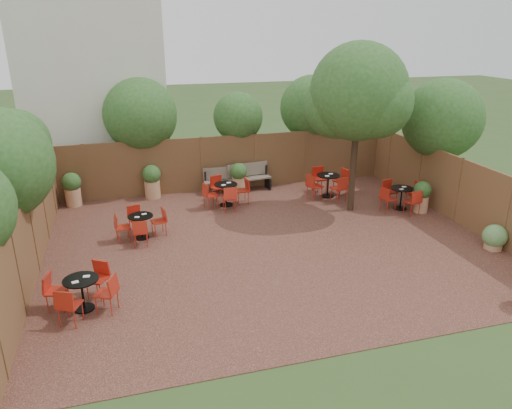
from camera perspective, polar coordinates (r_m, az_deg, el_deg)
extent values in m
plane|color=#354F23|center=(13.39, 1.66, -4.63)|extent=(80.00, 80.00, 0.00)
cube|color=#331C15|center=(13.39, 1.66, -4.59)|extent=(12.00, 10.00, 0.02)
cube|color=#4C321C|center=(17.60, -3.20, 5.01)|extent=(12.00, 0.08, 2.00)
cube|color=#4C321C|center=(12.68, -25.17, -3.23)|extent=(0.08, 10.00, 2.00)
cube|color=#4C321C|center=(15.79, 22.97, 1.56)|extent=(0.08, 10.00, 2.00)
cube|color=beige|center=(19.65, -18.79, 14.52)|extent=(5.00, 4.00, 8.00)
sphere|color=#26501A|center=(15.17, -26.75, 6.50)|extent=(1.94, 1.94, 1.94)
sphere|color=#26501A|center=(17.51, -13.62, 10.35)|extent=(2.57, 2.57, 2.57)
sphere|color=#26501A|center=(17.94, -2.15, 10.40)|extent=(1.83, 1.83, 1.83)
sphere|color=#26501A|center=(19.01, 6.68, 11.44)|extent=(2.47, 2.47, 2.47)
sphere|color=#26501A|center=(17.26, 21.32, 9.48)|extent=(2.66, 2.66, 2.66)
cylinder|color=black|center=(15.45, 11.66, 6.38)|extent=(0.23, 0.23, 4.02)
sphere|color=#26501A|center=(15.13, 12.15, 13.02)|extent=(2.97, 2.97, 2.97)
sphere|color=#26501A|center=(15.32, 9.64, 11.61)|extent=(2.08, 2.08, 2.08)
sphere|color=#26501A|center=(15.01, 14.17, 11.72)|extent=(2.17, 2.17, 2.17)
cube|color=brown|center=(17.27, -3.78, 2.75)|extent=(1.48, 0.55, 0.05)
cube|color=brown|center=(17.38, -3.94, 3.76)|extent=(1.46, 0.22, 0.44)
cube|color=black|center=(17.23, -5.91, 1.86)|extent=(0.09, 0.44, 0.39)
cube|color=black|center=(17.48, -1.65, 2.24)|extent=(0.09, 0.44, 0.39)
cube|color=brown|center=(17.47, -0.81, 3.12)|extent=(1.63, 0.69, 0.05)
cube|color=brown|center=(17.58, -1.00, 4.21)|extent=(1.58, 0.34, 0.48)
cube|color=black|center=(17.38, -3.09, 2.16)|extent=(0.13, 0.48, 0.42)
cube|color=black|center=(17.73, 1.43, 2.56)|extent=(0.13, 0.48, 0.42)
cylinder|color=black|center=(16.50, 16.78, -0.44)|extent=(0.43, 0.43, 0.03)
cylinder|color=black|center=(16.39, 16.90, 0.69)|extent=(0.05, 0.05, 0.68)
cylinder|color=black|center=(16.28, 17.02, 1.85)|extent=(0.74, 0.74, 0.03)
cube|color=white|center=(16.40, 17.23, 2.04)|extent=(0.15, 0.12, 0.01)
cube|color=white|center=(16.13, 16.96, 1.77)|extent=(0.15, 0.12, 0.01)
cylinder|color=black|center=(17.15, 8.49, 1.02)|extent=(0.47, 0.47, 0.03)
cylinder|color=black|center=(17.03, 8.56, 2.22)|extent=(0.05, 0.05, 0.75)
cylinder|color=black|center=(16.91, 8.63, 3.45)|extent=(0.81, 0.81, 0.03)
cube|color=white|center=(17.03, 8.91, 3.64)|extent=(0.16, 0.12, 0.02)
cube|color=white|center=(16.75, 8.48, 3.38)|extent=(0.16, 0.12, 0.02)
cylinder|color=black|center=(14.03, -13.41, -3.84)|extent=(0.41, 0.41, 0.03)
cylinder|color=black|center=(13.90, -13.52, -2.61)|extent=(0.05, 0.05, 0.64)
cylinder|color=black|center=(13.78, -13.63, -1.35)|extent=(0.70, 0.70, 0.03)
cube|color=white|center=(13.85, -13.20, -1.11)|extent=(0.14, 0.10, 0.01)
cube|color=white|center=(13.67, -13.99, -1.47)|extent=(0.14, 0.10, 0.01)
cylinder|color=black|center=(16.15, -3.57, -0.03)|extent=(0.45, 0.45, 0.03)
cylinder|color=black|center=(16.03, -3.60, 1.17)|extent=(0.05, 0.05, 0.71)
cylinder|color=black|center=(15.91, -3.63, 2.41)|extent=(0.77, 0.77, 0.03)
cube|color=white|center=(16.00, -3.26, 2.62)|extent=(0.15, 0.11, 0.02)
cube|color=white|center=(15.77, -3.89, 2.33)|extent=(0.15, 0.11, 0.02)
cylinder|color=black|center=(11.06, -19.74, -11.56)|extent=(0.42, 0.42, 0.03)
cylinder|color=black|center=(10.89, -19.96, -10.02)|extent=(0.05, 0.05, 0.68)
cylinder|color=black|center=(10.72, -20.18, -8.42)|extent=(0.73, 0.73, 0.03)
cube|color=white|center=(10.77, -19.56, -8.07)|extent=(0.16, 0.14, 0.01)
cube|color=white|center=(10.62, -20.75, -8.65)|extent=(0.16, 0.14, 0.01)
cylinder|color=tan|center=(17.14, -12.23, 1.79)|extent=(0.54, 0.54, 0.61)
sphere|color=#26501A|center=(16.97, -12.37, 3.54)|extent=(0.64, 0.64, 0.64)
cylinder|color=tan|center=(17.29, -2.07, 2.35)|extent=(0.50, 0.50, 0.57)
sphere|color=#26501A|center=(17.14, -2.09, 3.97)|extent=(0.60, 0.60, 0.60)
cylinder|color=tan|center=(17.14, -20.93, 0.84)|extent=(0.52, 0.52, 0.59)
sphere|color=#26501A|center=(16.98, -21.16, 2.53)|extent=(0.62, 0.62, 0.62)
cylinder|color=tan|center=(16.38, 19.04, 0.08)|extent=(0.47, 0.47, 0.53)
sphere|color=#26501A|center=(16.23, 19.23, 1.66)|extent=(0.56, 0.56, 0.56)
cylinder|color=tan|center=(14.48, 26.41, -4.35)|extent=(0.47, 0.47, 0.21)
sphere|color=#578947|center=(14.38, 26.58, -3.39)|extent=(0.64, 0.64, 0.64)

